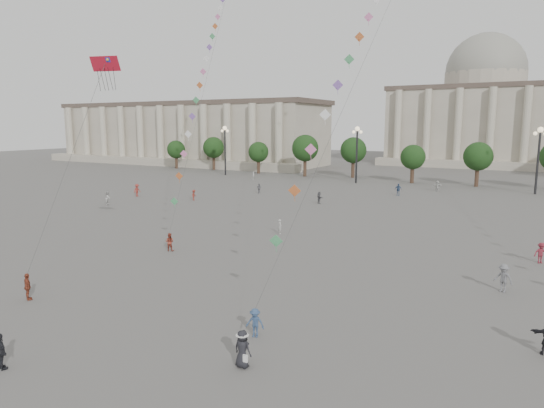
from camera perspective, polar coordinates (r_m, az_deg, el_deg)
The scene contains 25 objects.
ground at distance 25.99m, azimuth -11.98°, elevation -16.03°, with size 360.00×360.00×0.00m, color #504D4B.
hall_west at distance 143.68m, azimuth -10.02°, elevation 8.19°, with size 84.00×26.22×17.20m.
hall_central at distance 147.58m, azimuth 23.49°, elevation 9.85°, with size 48.30×34.30×35.50m.
tree_row at distance 96.93m, azimuth 19.96°, elevation 5.47°, with size 137.12×5.12×8.00m.
lamp_post_far_west at distance 106.56m, azimuth -5.56°, elevation 7.34°, with size 2.00×0.90×10.65m.
lamp_post_mid_west at distance 92.80m, azimuth 9.96°, elevation 6.95°, with size 2.00×0.90×10.65m.
lamp_post_mid_east at distance 87.56m, azimuth 28.91°, elevation 5.79°, with size 2.00×0.90×10.65m.
person_crowd_0 at distance 78.35m, azimuth 14.62°, elevation 1.66°, with size 1.11×0.46×1.90m, color #324A71.
person_crowd_1 at distance 71.00m, azimuth -18.75°, elevation 0.69°, with size 0.92×0.72×1.89m, color #BCBBB7.
person_crowd_2 at distance 77.62m, azimuth -15.59°, elevation 1.57°, with size 1.26×0.72×1.95m, color maroon.
person_crowd_4 at distance 85.36m, azimuth 18.87°, elevation 2.03°, with size 1.65×0.52×1.77m, color beige.
person_crowd_6 at distance 36.00m, azimuth 25.57°, elevation -7.86°, with size 1.24×0.71×1.92m, color slate.
person_crowd_8 at distance 44.63m, azimuth 29.08°, elevation -5.06°, with size 1.09×0.63×1.69m, color maroon.
person_crowd_10 at distance 97.89m, azimuth -2.20°, elevation 3.36°, with size 0.59×0.38×1.61m, color #AFAFAB.
person_crowd_12 at distance 68.42m, azimuth 5.57°, elevation 0.74°, with size 1.55×0.49×1.67m, color #58585C.
person_crowd_13 at distance 49.37m, azimuth 0.95°, elevation -2.67°, with size 0.55×0.36×1.51m, color #B6B7B2.
person_crowd_16 at distance 78.44m, azimuth -1.55°, elevation 1.86°, with size 0.94×0.39×1.60m, color slate.
person_crowd_17 at distance 71.97m, azimuth -9.17°, elevation 1.05°, with size 1.01×0.58×1.57m, color maroon.
tourist_0 at distance 34.80m, azimuth -26.81°, elevation -8.68°, with size 1.03×0.43×1.75m, color brown.
tourist_1 at distance 26.07m, azimuth -29.30°, elevation -14.91°, with size 1.01×0.42×1.73m, color black.
kite_flyer_0 at distance 43.74m, azimuth -11.96°, elevation -4.39°, with size 0.78×0.61×1.61m, color maroon.
kite_flyer_1 at distance 26.15m, azimuth -2.01°, elevation -13.79°, with size 1.01×0.58×1.56m, color navy.
hat_person at distance 23.18m, azimuth -3.50°, elevation -16.58°, with size 0.91×0.63×1.78m.
dragon_kite at distance 38.20m, azimuth -19.02°, elevation 14.17°, with size 2.26×4.32×15.69m.
kite_train_west at distance 64.46m, azimuth -6.87°, elevation 18.98°, with size 17.30×36.31×55.32m.
Camera 1 is at (15.73, -17.48, 11.06)m, focal length 32.00 mm.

